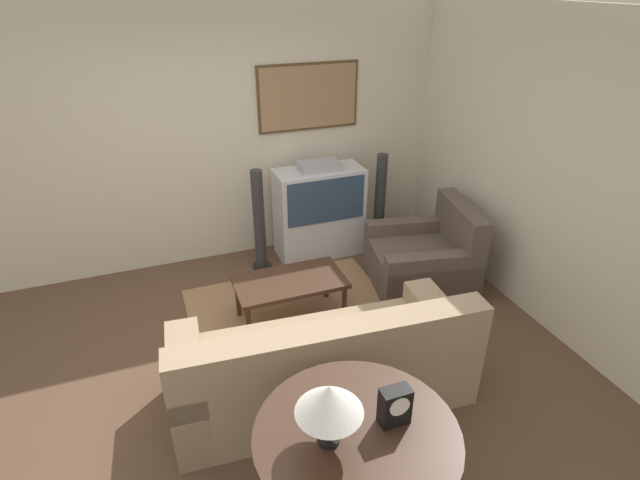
# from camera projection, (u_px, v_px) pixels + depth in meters

# --- Properties ---
(ground_plane) EXTENTS (12.00, 12.00, 0.00)m
(ground_plane) POSITION_uv_depth(u_px,v_px,m) (262.00, 376.00, 4.04)
(ground_plane) COLOR brown
(wall_back) EXTENTS (12.00, 0.10, 2.70)m
(wall_back) POSITION_uv_depth(u_px,v_px,m) (205.00, 140.00, 5.16)
(wall_back) COLOR beige
(wall_back) RESTS_ON ground_plane
(wall_right) EXTENTS (0.06, 12.00, 2.70)m
(wall_right) POSITION_uv_depth(u_px,v_px,m) (556.00, 179.00, 4.22)
(wall_right) COLOR beige
(wall_right) RESTS_ON ground_plane
(area_rug) EXTENTS (1.91, 1.57, 0.01)m
(area_rug) POSITION_uv_depth(u_px,v_px,m) (294.00, 315.00, 4.75)
(area_rug) COLOR #99704C
(area_rug) RESTS_ON ground_plane
(tv) EXTENTS (0.96, 0.45, 1.11)m
(tv) POSITION_uv_depth(u_px,v_px,m) (319.00, 211.00, 5.60)
(tv) COLOR silver
(tv) RESTS_ON ground_plane
(couch) EXTENTS (2.24, 1.04, 0.88)m
(couch) POSITION_uv_depth(u_px,v_px,m) (324.00, 367.00, 3.69)
(couch) COLOR #9E8466
(couch) RESTS_ON ground_plane
(armchair) EXTENTS (1.13, 1.09, 0.87)m
(armchair) POSITION_uv_depth(u_px,v_px,m) (424.00, 259.00, 5.14)
(armchair) COLOR brown
(armchair) RESTS_ON ground_plane
(coffee_table) EXTENTS (0.99, 0.54, 0.44)m
(coffee_table) POSITION_uv_depth(u_px,v_px,m) (290.00, 284.00, 4.51)
(coffee_table) COLOR #3D2619
(coffee_table) RESTS_ON ground_plane
(console_table) EXTENTS (1.08, 1.08, 0.80)m
(console_table) POSITION_uv_depth(u_px,v_px,m) (357.00, 443.00, 2.58)
(console_table) COLOR #3D2619
(console_table) RESTS_ON ground_plane
(table_lamp) EXTENTS (0.34, 0.34, 0.37)m
(table_lamp) POSITION_uv_depth(u_px,v_px,m) (329.00, 400.00, 2.37)
(table_lamp) COLOR black
(table_lamp) RESTS_ON console_table
(mantel_clock) EXTENTS (0.16, 0.10, 0.22)m
(mantel_clock) POSITION_uv_depth(u_px,v_px,m) (395.00, 406.00, 2.57)
(mantel_clock) COLOR black
(mantel_clock) RESTS_ON console_table
(speaker_tower_left) EXTENTS (0.21, 0.21, 1.13)m
(speaker_tower_left) POSITION_uv_depth(u_px,v_px,m) (259.00, 223.00, 5.30)
(speaker_tower_left) COLOR black
(speaker_tower_left) RESTS_ON ground_plane
(speaker_tower_right) EXTENTS (0.21, 0.21, 1.13)m
(speaker_tower_right) POSITION_uv_depth(u_px,v_px,m) (380.00, 204.00, 5.74)
(speaker_tower_right) COLOR black
(speaker_tower_right) RESTS_ON ground_plane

